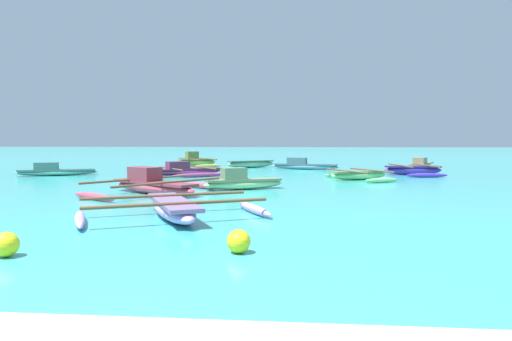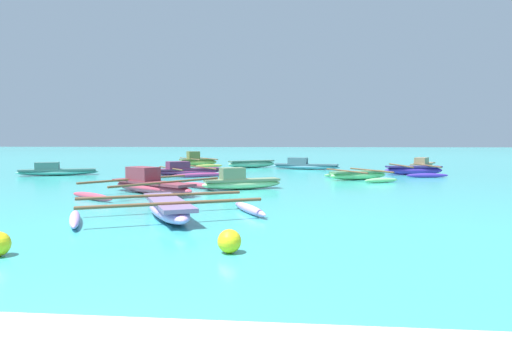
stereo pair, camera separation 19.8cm
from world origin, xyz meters
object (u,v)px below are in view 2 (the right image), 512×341
(moored_boat_3, at_px, (305,165))
(moored_boat_4, at_px, (168,208))
(moored_boat_1, at_px, (413,170))
(moored_boat_2, at_px, (186,170))
(moored_boat_10, at_px, (359,175))
(moored_boat_0, at_px, (252,164))
(moored_boat_6, at_px, (56,171))
(moored_boat_9, at_px, (197,161))
(moored_boat_7, at_px, (150,185))
(moored_boat_5, at_px, (423,164))
(mooring_buoy_1, at_px, (229,241))
(moored_boat_8, at_px, (240,182))

(moored_boat_3, distance_m, moored_boat_4, 17.42)
(moored_boat_1, bearing_deg, moored_boat_2, 176.77)
(moored_boat_4, relative_size, moored_boat_10, 1.22)
(moored_boat_0, bearing_deg, moored_boat_6, -174.73)
(moored_boat_0, height_order, moored_boat_9, moored_boat_9)
(moored_boat_0, distance_m, moored_boat_10, 9.88)
(moored_boat_0, xyz_separation_m, moored_boat_6, (-8.64, -7.16, -0.02))
(moored_boat_1, xyz_separation_m, moored_boat_6, (-17.09, -1.95, -0.01))
(moored_boat_6, xyz_separation_m, moored_boat_7, (6.96, -6.85, 0.05))
(moored_boat_4, bearing_deg, moored_boat_1, 121.66)
(moored_boat_2, height_order, moored_boat_5, moored_boat_5)
(moored_boat_1, bearing_deg, mooring_buoy_1, -119.82)
(moored_boat_0, height_order, moored_boat_3, moored_boat_3)
(moored_boat_1, xyz_separation_m, moored_boat_2, (-11.03, -0.91, -0.01))
(moored_boat_6, relative_size, moored_boat_8, 1.32)
(moored_boat_8, xyz_separation_m, moored_boat_9, (-4.77, 14.26, 0.05))
(moored_boat_5, height_order, mooring_buoy_1, moored_boat_5)
(moored_boat_0, relative_size, moored_boat_9, 0.67)
(moored_boat_4, xyz_separation_m, moored_boat_7, (-1.88, 4.43, 0.06))
(moored_boat_2, bearing_deg, moored_boat_4, -111.99)
(moored_boat_0, distance_m, moored_boat_9, 4.17)
(moored_boat_7, height_order, moored_boat_10, moored_boat_7)
(moored_boat_8, height_order, moored_boat_9, moored_boat_9)
(moored_boat_4, height_order, moored_boat_8, moored_boat_8)
(moored_boat_1, distance_m, moored_boat_10, 4.25)
(moored_boat_7, relative_size, moored_boat_8, 1.67)
(moored_boat_4, xyz_separation_m, mooring_buoy_1, (1.78, -2.87, -0.03))
(moored_boat_6, height_order, moored_boat_7, moored_boat_7)
(moored_boat_2, distance_m, moored_boat_6, 6.15)
(moored_boat_0, distance_m, mooring_buoy_1, 21.41)
(moored_boat_9, bearing_deg, moored_boat_1, -62.32)
(moored_boat_4, height_order, moored_boat_7, moored_boat_7)
(moored_boat_5, relative_size, mooring_buoy_1, 10.71)
(moored_boat_10, bearing_deg, moored_boat_2, 137.33)
(moored_boat_0, xyz_separation_m, moored_boat_4, (0.19, -18.45, -0.04))
(moored_boat_8, distance_m, moored_boat_10, 6.23)
(moored_boat_3, xyz_separation_m, moored_boat_10, (2.22, -6.94, -0.04))
(moored_boat_5, bearing_deg, moored_boat_1, -171.66)
(moored_boat_6, bearing_deg, moored_boat_3, 2.82)
(moored_boat_1, bearing_deg, moored_boat_6, 178.59)
(moored_boat_1, xyz_separation_m, mooring_buoy_1, (-6.47, -16.11, -0.05))
(moored_boat_0, bearing_deg, mooring_buoy_1, -119.10)
(moored_boat_1, distance_m, moored_boat_7, 13.42)
(moored_boat_0, xyz_separation_m, moored_boat_2, (-2.58, -6.12, -0.03))
(moored_boat_8, bearing_deg, moored_boat_3, 51.90)
(moored_boat_6, distance_m, mooring_buoy_1, 17.69)
(moored_boat_1, height_order, moored_boat_8, moored_boat_8)
(moored_boat_6, bearing_deg, moored_boat_2, -13.70)
(moored_boat_1, xyz_separation_m, moored_boat_8, (-7.48, -7.34, 0.03))
(moored_boat_4, distance_m, moored_boat_10, 11.49)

